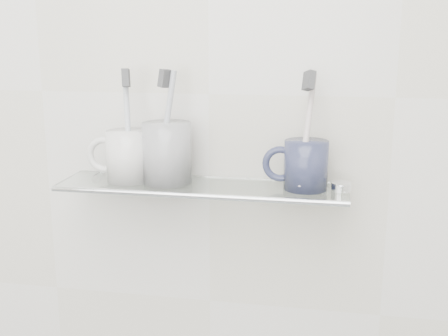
% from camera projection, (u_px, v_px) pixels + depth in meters
% --- Properties ---
extents(wall_back, '(2.50, 0.00, 2.50)m').
position_uv_depth(wall_back, '(209.00, 94.00, 0.99)').
color(wall_back, silver).
rests_on(wall_back, ground).
extents(shelf_glass, '(0.50, 0.12, 0.01)m').
position_uv_depth(shelf_glass, '(202.00, 187.00, 0.97)').
color(shelf_glass, silver).
rests_on(shelf_glass, wall_back).
extents(shelf_rail, '(0.50, 0.01, 0.01)m').
position_uv_depth(shelf_rail, '(194.00, 196.00, 0.92)').
color(shelf_rail, silver).
rests_on(shelf_rail, shelf_glass).
extents(bracket_left, '(0.02, 0.03, 0.02)m').
position_uv_depth(bracket_left, '(99.00, 181.00, 1.06)').
color(bracket_left, silver).
rests_on(bracket_left, wall_back).
extents(bracket_right, '(0.02, 0.03, 0.02)m').
position_uv_depth(bracket_right, '(325.00, 192.00, 0.98)').
color(bracket_right, silver).
rests_on(bracket_right, wall_back).
extents(mug_left, '(0.10, 0.10, 0.09)m').
position_uv_depth(mug_left, '(129.00, 156.00, 0.99)').
color(mug_left, white).
rests_on(mug_left, shelf_glass).
extents(mug_left_handle, '(0.07, 0.01, 0.07)m').
position_uv_depth(mug_left_handle, '(104.00, 155.00, 1.00)').
color(mug_left_handle, white).
rests_on(mug_left_handle, mug_left).
extents(toothbrush_left, '(0.03, 0.04, 0.19)m').
position_uv_depth(toothbrush_left, '(128.00, 124.00, 0.98)').
color(toothbrush_left, '#B3BEC8').
rests_on(toothbrush_left, mug_left).
extents(bristles_left, '(0.02, 0.03, 0.03)m').
position_uv_depth(bristles_left, '(126.00, 78.00, 0.96)').
color(bristles_left, '#3F4042').
rests_on(bristles_left, toothbrush_left).
extents(mug_center, '(0.11, 0.11, 0.11)m').
position_uv_depth(mug_center, '(167.00, 153.00, 0.97)').
color(mug_center, white).
rests_on(mug_center, shelf_glass).
extents(mug_center_handle, '(0.08, 0.01, 0.08)m').
position_uv_depth(mug_center_handle, '(140.00, 152.00, 0.98)').
color(mug_center_handle, white).
rests_on(mug_center_handle, mug_center).
extents(toothbrush_center, '(0.04, 0.01, 0.19)m').
position_uv_depth(toothbrush_center, '(166.00, 125.00, 0.96)').
color(toothbrush_center, '#A3ACB6').
rests_on(toothbrush_center, mug_center).
extents(bristles_center, '(0.03, 0.03, 0.03)m').
position_uv_depth(bristles_center, '(165.00, 78.00, 0.94)').
color(bristles_center, '#3F4042').
rests_on(bristles_center, toothbrush_center).
extents(mug_right, '(0.09, 0.09, 0.08)m').
position_uv_depth(mug_right, '(306.00, 165.00, 0.93)').
color(mug_right, '#1E253F').
rests_on(mug_right, shelf_glass).
extents(mug_right_handle, '(0.06, 0.01, 0.06)m').
position_uv_depth(mug_right_handle, '(280.00, 164.00, 0.94)').
color(mug_right_handle, '#1E253F').
rests_on(mug_right_handle, mug_right).
extents(toothbrush_right, '(0.03, 0.08, 0.18)m').
position_uv_depth(toothbrush_right, '(307.00, 130.00, 0.92)').
color(toothbrush_right, beige).
rests_on(toothbrush_right, mug_right).
extents(bristles_right, '(0.02, 0.03, 0.04)m').
position_uv_depth(bristles_right, '(309.00, 81.00, 0.90)').
color(bristles_right, '#3F4042').
rests_on(bristles_right, toothbrush_right).
extents(chrome_cap, '(0.03, 0.03, 0.01)m').
position_uv_depth(chrome_cap, '(341.00, 187.00, 0.93)').
color(chrome_cap, silver).
rests_on(chrome_cap, shelf_glass).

